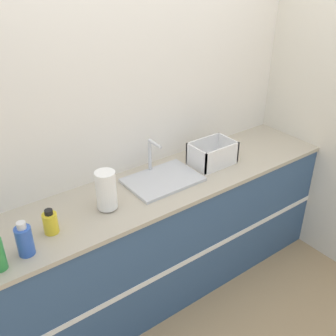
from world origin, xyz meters
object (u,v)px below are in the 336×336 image
object	(u,v)px
paper_towel_roll	(106,190)
bottle_blue	(25,240)
sink	(162,178)
dish_rack	(212,156)
bottle_yellow	(50,222)

from	to	relation	value
paper_towel_roll	bottle_blue	size ratio (longest dim) A/B	1.27
sink	dish_rack	bearing A→B (deg)	-2.24
bottle_blue	paper_towel_roll	bearing A→B (deg)	11.87
bottle_blue	sink	bearing A→B (deg)	10.32
dish_rack	bottle_yellow	distance (m)	1.26
bottle_yellow	sink	bearing A→B (deg)	6.10
sink	bottle_yellow	distance (m)	0.82
paper_towel_roll	bottle_yellow	size ratio (longest dim) A/B	1.69
dish_rack	bottle_blue	xyz separation A→B (m)	(-1.42, -0.16, 0.02)
bottle_blue	bottle_yellow	distance (m)	0.20
sink	paper_towel_roll	world-z (taller)	sink
paper_towel_roll	dish_rack	world-z (taller)	paper_towel_roll
paper_towel_roll	dish_rack	xyz separation A→B (m)	(0.89, 0.05, -0.06)
paper_towel_roll	dish_rack	bearing A→B (deg)	3.29
sink	bottle_blue	distance (m)	1.01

